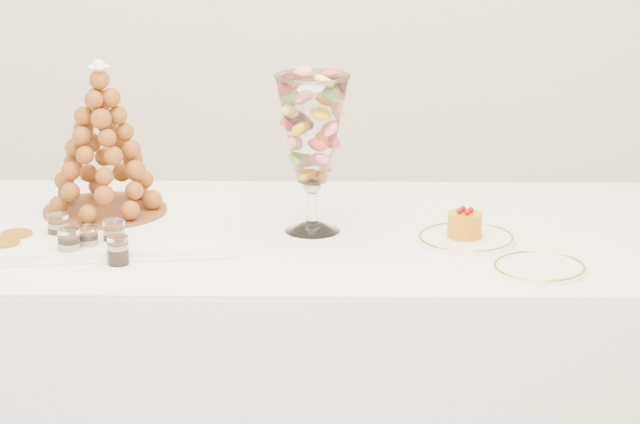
{
  "coord_description": "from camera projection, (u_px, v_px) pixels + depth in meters",
  "views": [
    {
      "loc": [
        0.19,
        -3.11,
        1.99
      ],
      "look_at": [
        0.12,
        0.22,
        0.95
      ],
      "focal_mm": 85.0,
      "sensor_mm": 36.0,
      "label": 1
    }
  ],
  "objects": [
    {
      "name": "verrine_c",
      "position": [
        114.0,
        235.0,
        3.54
      ],
      "size": [
        0.06,
        0.06,
        0.07
      ],
      "primitive_type": "cylinder",
      "rotation": [
        0.0,
        0.0,
        0.13
      ],
      "color": "white",
      "rests_on": "buffet_table"
    },
    {
      "name": "croquembouche",
      "position": [
        102.0,
        139.0,
        3.7
      ],
      "size": [
        0.32,
        0.32,
        0.38
      ],
      "rotation": [
        0.0,
        0.0,
        0.27
      ],
      "color": "brown",
      "rests_on": "lace_tray"
    },
    {
      "name": "verrine_a",
      "position": [
        58.0,
        228.0,
        3.59
      ],
      "size": [
        0.06,
        0.06,
        0.07
      ],
      "primitive_type": "cylinder",
      "rotation": [
        0.0,
        0.0,
        -0.32
      ],
      "color": "white",
      "rests_on": "buffet_table"
    },
    {
      "name": "macaron_vase",
      "position": [
        312.0,
        131.0,
        3.61
      ],
      "size": [
        0.18,
        0.18,
        0.39
      ],
      "color": "white",
      "rests_on": "buffet_table"
    },
    {
      "name": "verrine_b",
      "position": [
        88.0,
        240.0,
        3.51
      ],
      "size": [
        0.06,
        0.06,
        0.07
      ],
      "primitive_type": "cylinder",
      "rotation": [
        0.0,
        0.0,
        -0.24
      ],
      "color": "white",
      "rests_on": "buffet_table"
    },
    {
      "name": "ramekin_back",
      "position": [
        17.0,
        240.0,
        3.57
      ],
      "size": [
        0.09,
        0.09,
        0.03
      ],
      "primitive_type": "cylinder",
      "color": "white",
      "rests_on": "buffet_table"
    },
    {
      "name": "mousse_cake",
      "position": [
        465.0,
        224.0,
        3.6
      ],
      "size": [
        0.08,
        0.08,
        0.07
      ],
      "color": "#CB7A09",
      "rests_on": "cake_plate"
    },
    {
      "name": "cake_plate",
      "position": [
        466.0,
        239.0,
        3.6
      ],
      "size": [
        0.23,
        0.23,
        0.01
      ],
      "primitive_type": "cylinder",
      "color": "white",
      "rests_on": "buffet_table"
    },
    {
      "name": "verrine_d",
      "position": [
        69.0,
        244.0,
        3.47
      ],
      "size": [
        0.07,
        0.07,
        0.07
      ],
      "primitive_type": "cylinder",
      "rotation": [
        0.0,
        0.0,
        -0.29
      ],
      "color": "white",
      "rests_on": "buffet_table"
    },
    {
      "name": "lace_tray",
      "position": [
        91.0,
        225.0,
        3.69
      ],
      "size": [
        0.73,
        0.59,
        0.02
      ],
      "primitive_type": "cube",
      "rotation": [
        0.0,
        0.0,
        0.14
      ],
      "color": "white",
      "rests_on": "buffet_table"
    },
    {
      "name": "buffet_table",
      "position": [
        252.0,
        392.0,
        3.8
      ],
      "size": [
        2.23,
        0.91,
        0.85
      ],
      "rotation": [
        0.0,
        0.0,
        0.01
      ],
      "color": "white",
      "rests_on": "ground"
    },
    {
      "name": "ramekin_front",
      "position": [
        2.0,
        249.0,
        3.5
      ],
      "size": [
        0.09,
        0.09,
        0.03
      ],
      "primitive_type": "cylinder",
      "color": "white",
      "rests_on": "buffet_table"
    },
    {
      "name": "verrine_e",
      "position": [
        118.0,
        250.0,
        3.44
      ],
      "size": [
        0.05,
        0.05,
        0.07
      ],
      "primitive_type": "cylinder",
      "rotation": [
        0.0,
        0.0,
        -0.04
      ],
      "color": "white",
      "rests_on": "buffet_table"
    },
    {
      "name": "spare_plate",
      "position": [
        539.0,
        268.0,
        3.41
      ],
      "size": [
        0.21,
        0.21,
        0.01
      ],
      "primitive_type": "cylinder",
      "color": "white",
      "rests_on": "buffet_table"
    }
  ]
}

